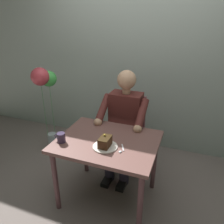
# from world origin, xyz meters

# --- Properties ---
(ground_plane) EXTENTS (14.00, 14.00, 0.00)m
(ground_plane) POSITION_xyz_m (0.00, 0.00, 0.00)
(ground_plane) COLOR slate
(cafe_rear_panel) EXTENTS (6.40, 0.12, 3.00)m
(cafe_rear_panel) POSITION_xyz_m (0.00, -1.26, 1.50)
(cafe_rear_panel) COLOR #A3B1A7
(cafe_rear_panel) RESTS_ON ground
(dining_table) EXTENTS (0.95, 0.74, 0.70)m
(dining_table) POSITION_xyz_m (0.00, 0.00, 0.61)
(dining_table) COLOR brown
(dining_table) RESTS_ON ground
(chair) EXTENTS (0.42, 0.42, 0.90)m
(chair) POSITION_xyz_m (0.00, -0.67, 0.49)
(chair) COLOR brown
(chair) RESTS_ON ground
(seated_person) EXTENTS (0.53, 0.58, 1.25)m
(seated_person) POSITION_xyz_m (0.00, -0.50, 0.65)
(seated_person) COLOR #5A2421
(seated_person) RESTS_ON ground
(dessert_plate) EXTENTS (0.22, 0.22, 0.01)m
(dessert_plate) POSITION_xyz_m (-0.03, 0.12, 0.71)
(dessert_plate) COLOR silver
(dessert_plate) RESTS_ON dining_table
(cake_slice) EXTENTS (0.09, 0.14, 0.11)m
(cake_slice) POSITION_xyz_m (-0.02, 0.12, 0.76)
(cake_slice) COLOR #462916
(cake_slice) RESTS_ON dessert_plate
(coffee_cup) EXTENTS (0.11, 0.08, 0.09)m
(coffee_cup) POSITION_xyz_m (0.39, 0.18, 0.75)
(coffee_cup) COLOR #3C304B
(coffee_cup) RESTS_ON dining_table
(dessert_spoon) EXTENTS (0.06, 0.14, 0.01)m
(dessert_spoon) POSITION_xyz_m (-0.18, 0.11, 0.71)
(dessert_spoon) COLOR silver
(dessert_spoon) RESTS_ON dining_table
(balloon_display) EXTENTS (0.25, 0.36, 1.19)m
(balloon_display) POSITION_xyz_m (1.13, -0.62, 0.93)
(balloon_display) COLOR #B2C1C6
(balloon_display) RESTS_ON ground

